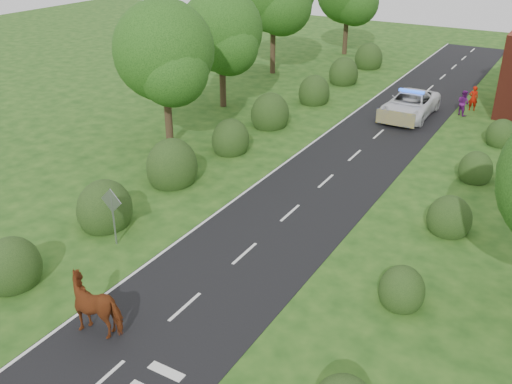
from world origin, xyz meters
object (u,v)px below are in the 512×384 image
Objects in this scene: road_sign at (112,208)px; cow at (99,307)px; police_van at (410,105)px; pedestrian_red at (473,98)px; pedestrian_purple at (463,103)px.

cow is at bearing -52.44° from road_sign.
police_van is 3.56× the size of pedestrian_red.
road_sign reaches higher than cow.
cow is 26.67m from police_van.
road_sign is at bearing -103.76° from police_van.
pedestrian_red is 1.00× the size of pedestrian_purple.
police_van reaches higher than cow.
pedestrian_red is at bearing -71.04° from pedestrian_purple.
cow is at bearing 58.60° from pedestrian_red.
road_sign is at bearing -156.56° from cow.
pedestrian_red is (3.36, 3.60, 0.02)m from police_van.
cow is at bearing -94.73° from police_van.
pedestrian_purple is (-0.36, -1.46, 0.00)m from pedestrian_red.
police_van is at bearing 68.23° from pedestrian_purple.
road_sign is at bearing 50.25° from pedestrian_red.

